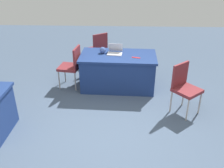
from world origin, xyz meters
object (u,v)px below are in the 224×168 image
object	(u,v)px
chair_aisle	(98,48)
laptop_silver	(115,52)
yarn_ball	(103,50)
table_foreground	(118,71)
scissors_red	(136,58)
chair_near_front	(184,86)
chair_tucked_left	(72,64)

from	to	relation	value
chair_aisle	laptop_silver	world-z (taller)	laptop_silver
laptop_silver	yarn_ball	xyz separation A→B (m)	(0.27, -0.02, 0.03)
table_foreground	chair_aisle	world-z (taller)	chair_aisle
laptop_silver	yarn_ball	distance (m)	0.27
scissors_red	chair_aisle	bearing A→B (deg)	140.71
yarn_ball	scissors_red	size ratio (longest dim) A/B	0.75
chair_aisle	yarn_ball	world-z (taller)	chair_aisle
table_foreground	chair_aisle	bearing A→B (deg)	-64.31
table_foreground	scissors_red	xyz separation A→B (m)	(-0.38, 0.15, 0.39)
table_foreground	yarn_ball	xyz separation A→B (m)	(0.35, -0.12, 0.45)
scissors_red	table_foreground	bearing A→B (deg)	173.63
scissors_red	yarn_ball	bearing A→B (deg)	174.92
table_foreground	chair_near_front	size ratio (longest dim) A/B	1.76
table_foreground	chair_tucked_left	xyz separation A→B (m)	(1.03, 0.03, 0.16)
chair_aisle	table_foreground	bearing A→B (deg)	-99.97
table_foreground	scissors_red	distance (m)	0.57
laptop_silver	scissors_red	size ratio (longest dim) A/B	1.93
chair_aisle	yarn_ball	size ratio (longest dim) A/B	7.00
laptop_silver	chair_near_front	bearing A→B (deg)	147.45
chair_near_front	chair_aisle	size ratio (longest dim) A/B	1.02
table_foreground	chair_tucked_left	bearing A→B (deg)	1.41
chair_tucked_left	laptop_silver	distance (m)	1.00
table_foreground	laptop_silver	bearing A→B (deg)	-52.16
chair_near_front	chair_aisle	xyz separation A→B (m)	(1.80, -2.11, -0.02)
table_foreground	laptop_silver	world-z (taller)	laptop_silver
chair_aisle	scissors_red	world-z (taller)	chair_aisle
chair_tucked_left	scissors_red	xyz separation A→B (m)	(-1.41, 0.12, 0.23)
chair_tucked_left	laptop_silver	size ratio (longest dim) A/B	2.75
chair_aisle	yarn_ball	distance (m)	1.08
chair_aisle	chair_near_front	bearing A→B (deg)	-85.16
chair_aisle	scissors_red	xyz separation A→B (m)	(-0.93, 1.29, 0.24)
laptop_silver	yarn_ball	world-z (taller)	laptop_silver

